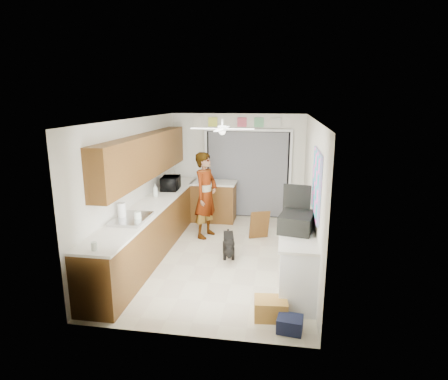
{
  "coord_description": "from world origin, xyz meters",
  "views": [
    {
      "loc": [
        1.09,
        -6.42,
        2.84
      ],
      "look_at": [
        0.0,
        0.4,
        1.15
      ],
      "focal_mm": 30.0,
      "sensor_mm": 36.0,
      "label": 1
    }
  ],
  "objects_px": {
    "microwave": "(171,183)",
    "man": "(206,195)",
    "soap_bottle": "(155,190)",
    "navy_crate": "(290,324)",
    "paper_towel_roll": "(122,211)",
    "cardboard_box": "(271,309)",
    "dog": "(229,244)",
    "suitcase": "(297,222)"
  },
  "relations": [
    {
      "from": "microwave",
      "to": "navy_crate",
      "type": "height_order",
      "value": "microwave"
    },
    {
      "from": "soap_bottle",
      "to": "man",
      "type": "xyz_separation_m",
      "value": [
        0.94,
        0.42,
        -0.17
      ]
    },
    {
      "from": "man",
      "to": "suitcase",
      "type": "bearing_deg",
      "value": -118.62
    },
    {
      "from": "microwave",
      "to": "dog",
      "type": "distance_m",
      "value": 2.02
    },
    {
      "from": "soap_bottle",
      "to": "paper_towel_roll",
      "type": "height_order",
      "value": "paper_towel_roll"
    },
    {
      "from": "microwave",
      "to": "paper_towel_roll",
      "type": "height_order",
      "value": "microwave"
    },
    {
      "from": "paper_towel_roll",
      "to": "man",
      "type": "relative_size",
      "value": 0.15
    },
    {
      "from": "navy_crate",
      "to": "man",
      "type": "bearing_deg",
      "value": 118.82
    },
    {
      "from": "paper_towel_roll",
      "to": "cardboard_box",
      "type": "height_order",
      "value": "paper_towel_roll"
    },
    {
      "from": "microwave",
      "to": "dog",
      "type": "xyz_separation_m",
      "value": [
        1.43,
        -1.16,
        -0.84
      ]
    },
    {
      "from": "soap_bottle",
      "to": "cardboard_box",
      "type": "bearing_deg",
      "value": -45.4
    },
    {
      "from": "microwave",
      "to": "navy_crate",
      "type": "relative_size",
      "value": 1.66
    },
    {
      "from": "soap_bottle",
      "to": "dog",
      "type": "relative_size",
      "value": 0.43
    },
    {
      "from": "suitcase",
      "to": "navy_crate",
      "type": "xyz_separation_m",
      "value": [
        -0.07,
        -1.13,
        -0.98
      ]
    },
    {
      "from": "cardboard_box",
      "to": "navy_crate",
      "type": "bearing_deg",
      "value": -45.73
    },
    {
      "from": "paper_towel_roll",
      "to": "man",
      "type": "height_order",
      "value": "man"
    },
    {
      "from": "soap_bottle",
      "to": "paper_towel_roll",
      "type": "relative_size",
      "value": 0.95
    },
    {
      "from": "microwave",
      "to": "man",
      "type": "relative_size",
      "value": 0.29
    },
    {
      "from": "soap_bottle",
      "to": "paper_towel_roll",
      "type": "bearing_deg",
      "value": -92.03
    },
    {
      "from": "navy_crate",
      "to": "man",
      "type": "height_order",
      "value": "man"
    },
    {
      "from": "microwave",
      "to": "paper_towel_roll",
      "type": "bearing_deg",
      "value": 169.53
    },
    {
      "from": "paper_towel_roll",
      "to": "cardboard_box",
      "type": "relative_size",
      "value": 0.63
    },
    {
      "from": "soap_bottle",
      "to": "navy_crate",
      "type": "xyz_separation_m",
      "value": [
        2.65,
        -2.69,
        -0.98
      ]
    },
    {
      "from": "microwave",
      "to": "soap_bottle",
      "type": "bearing_deg",
      "value": 162.53
    },
    {
      "from": "paper_towel_roll",
      "to": "man",
      "type": "distance_m",
      "value": 2.14
    },
    {
      "from": "paper_towel_roll",
      "to": "navy_crate",
      "type": "bearing_deg",
      "value": -24.31
    },
    {
      "from": "paper_towel_roll",
      "to": "soap_bottle",
      "type": "bearing_deg",
      "value": 87.97
    },
    {
      "from": "suitcase",
      "to": "navy_crate",
      "type": "bearing_deg",
      "value": -82.05
    },
    {
      "from": "dog",
      "to": "soap_bottle",
      "type": "bearing_deg",
      "value": 150.31
    },
    {
      "from": "microwave",
      "to": "cardboard_box",
      "type": "height_order",
      "value": "microwave"
    },
    {
      "from": "cardboard_box",
      "to": "navy_crate",
      "type": "height_order",
      "value": "cardboard_box"
    },
    {
      "from": "cardboard_box",
      "to": "man",
      "type": "xyz_separation_m",
      "value": [
        -1.46,
        2.86,
        0.76
      ]
    },
    {
      "from": "dog",
      "to": "microwave",
      "type": "bearing_deg",
      "value": 130.57
    },
    {
      "from": "suitcase",
      "to": "dog",
      "type": "height_order",
      "value": "suitcase"
    },
    {
      "from": "microwave",
      "to": "soap_bottle",
      "type": "relative_size",
      "value": 1.98
    },
    {
      "from": "microwave",
      "to": "dog",
      "type": "bearing_deg",
      "value": -134.57
    },
    {
      "from": "soap_bottle",
      "to": "navy_crate",
      "type": "height_order",
      "value": "soap_bottle"
    },
    {
      "from": "man",
      "to": "paper_towel_roll",
      "type": "bearing_deg",
      "value": 171.94
    },
    {
      "from": "microwave",
      "to": "suitcase",
      "type": "distance_m",
      "value": 3.38
    },
    {
      "from": "microwave",
      "to": "cardboard_box",
      "type": "xyz_separation_m",
      "value": [
        2.27,
        -3.04,
        -0.95
      ]
    },
    {
      "from": "cardboard_box",
      "to": "man",
      "type": "height_order",
      "value": "man"
    },
    {
      "from": "cardboard_box",
      "to": "dog",
      "type": "bearing_deg",
      "value": 114.07
    }
  ]
}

